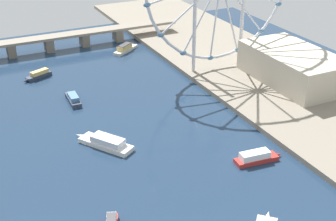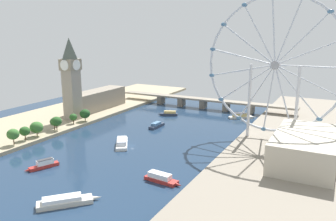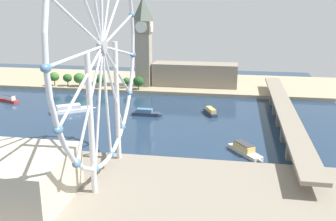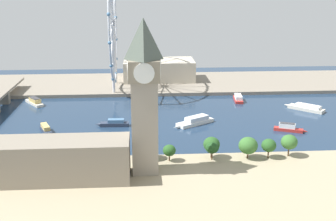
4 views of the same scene
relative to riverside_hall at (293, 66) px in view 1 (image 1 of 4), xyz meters
The scene contains 9 objects.
ground_plane 128.92m from the riverside_hall, behind, with size 402.60×402.60×0.00m, color #1E334C.
riverbank_right 23.58m from the riverside_hall, 121.55° to the right, with size 90.00×520.00×3.00m, color gray.
riverside_hall is the anchor object (origin of this frame).
river_bridge 185.70m from the riverside_hall, 133.19° to the left, with size 214.60×12.58×11.56m.
tour_boat_1 169.37m from the riverside_hall, 150.11° to the left, with size 21.08×11.75×5.19m.
tour_boat_2 99.54m from the riverside_hall, 138.77° to the right, with size 25.61×8.60×5.43m.
tour_boat_3 141.26m from the riverside_hall, 164.26° to the left, with size 6.50×23.72×5.08m.
tour_boat_5 131.41m from the riverside_hall, 124.39° to the left, with size 26.24×20.16×5.91m.
tour_boat_6 136.91m from the riverside_hall, behind, with size 23.60×31.82×5.67m.
Camera 1 is at (-69.04, -200.01, 124.67)m, focal length 50.08 mm.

